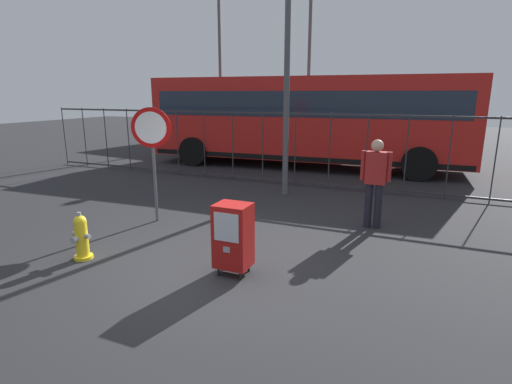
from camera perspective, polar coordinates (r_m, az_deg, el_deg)
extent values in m
plane|color=#262628|center=(6.01, -7.30, -10.65)|extent=(60.00, 60.00, 0.00)
cylinder|color=yellow|center=(6.80, -23.33, -8.49)|extent=(0.28, 0.28, 0.05)
cylinder|color=yellow|center=(6.70, -23.57, -6.11)|extent=(0.19, 0.19, 0.55)
sphere|color=yellow|center=(6.62, -23.80, -3.86)|extent=(0.19, 0.19, 0.19)
cylinder|color=gray|center=(6.58, -23.90, -2.87)|extent=(0.06, 0.06, 0.05)
cylinder|color=gray|center=(6.61, -24.44, -6.22)|extent=(0.09, 0.08, 0.09)
cylinder|color=gray|center=(6.78, -24.38, -5.48)|extent=(0.07, 0.07, 0.07)
cylinder|color=gray|center=(6.59, -22.84, -5.85)|extent=(0.07, 0.07, 0.07)
cylinder|color=black|center=(5.74, -5.34, -11.17)|extent=(0.04, 0.04, 0.12)
cylinder|color=black|center=(5.60, -2.25, -11.78)|extent=(0.04, 0.04, 0.12)
cylinder|color=black|center=(5.96, -4.04, -10.14)|extent=(0.04, 0.04, 0.12)
cylinder|color=black|center=(5.83, -1.05, -10.69)|extent=(0.04, 0.04, 0.12)
cube|color=#9E1411|center=(5.58, -3.25, -6.18)|extent=(0.48, 0.40, 0.90)
cube|color=#B2B7BF|center=(5.35, -4.26, -5.06)|extent=(0.36, 0.01, 0.40)
cube|color=gray|center=(5.46, -4.21, -8.19)|extent=(0.10, 0.02, 0.08)
cylinder|color=#4C4F54|center=(8.02, -14.31, 3.54)|extent=(0.06, 0.06, 2.20)
cylinder|color=red|center=(7.91, -14.72, 8.86)|extent=(0.71, 0.31, 0.76)
cylinder|color=white|center=(7.90, -14.78, 8.85)|extent=(0.56, 0.23, 0.60)
cylinder|color=black|center=(7.85, 15.68, -1.83)|extent=(0.14, 0.14, 0.85)
cylinder|color=black|center=(7.83, 16.99, -1.96)|extent=(0.14, 0.14, 0.85)
cube|color=maroon|center=(7.68, 16.70, 3.31)|extent=(0.36, 0.20, 0.60)
sphere|color=tan|center=(7.62, 16.92, 6.34)|extent=(0.22, 0.22, 0.22)
cylinder|color=maroon|center=(7.71, 15.02, 3.68)|extent=(0.09, 0.09, 0.55)
cylinder|color=maroon|center=(7.66, 18.42, 3.38)|extent=(0.09, 0.09, 0.55)
cube|color=#2D2D33|center=(10.75, 8.14, 10.92)|extent=(18.00, 0.04, 0.05)
cube|color=#2D2D33|center=(11.00, 7.82, 1.26)|extent=(18.00, 0.04, 0.05)
cylinder|color=#2D2D33|center=(15.79, -25.60, 7.17)|extent=(0.03, 0.03, 2.00)
cylinder|color=#2D2D33|center=(15.10, -23.20, 7.16)|extent=(0.03, 0.03, 2.00)
cylinder|color=#2D2D33|center=(14.43, -20.57, 7.13)|extent=(0.03, 0.03, 2.00)
cylinder|color=#2D2D33|center=(13.79, -17.70, 7.08)|extent=(0.03, 0.03, 2.00)
cylinder|color=#2D2D33|center=(13.19, -14.55, 7.01)|extent=(0.03, 0.03, 2.00)
cylinder|color=#2D2D33|center=(12.64, -11.12, 6.91)|extent=(0.03, 0.03, 2.00)
cylinder|color=#2D2D33|center=(12.13, -7.39, 6.77)|extent=(0.03, 0.03, 2.00)
cylinder|color=#2D2D33|center=(11.68, -3.36, 6.59)|extent=(0.03, 0.03, 2.00)
cylinder|color=#2D2D33|center=(11.29, 0.97, 6.36)|extent=(0.03, 0.03, 2.00)
cylinder|color=#2D2D33|center=(10.97, 5.58, 6.07)|extent=(0.03, 0.03, 2.00)
cylinder|color=#2D2D33|center=(10.72, 10.42, 5.72)|extent=(0.03, 0.03, 2.00)
cylinder|color=#2D2D33|center=(10.56, 15.45, 5.32)|extent=(0.03, 0.03, 2.00)
cylinder|color=#2D2D33|center=(10.47, 20.60, 4.87)|extent=(0.03, 0.03, 2.00)
cylinder|color=#2D2D33|center=(10.47, 25.78, 4.38)|extent=(0.03, 0.03, 2.00)
cylinder|color=#2D2D33|center=(10.56, 30.90, 3.85)|extent=(0.03, 0.03, 2.00)
cube|color=red|center=(13.94, 7.07, 10.48)|extent=(10.62, 3.05, 2.65)
cube|color=#1E2838|center=(13.92, 7.13, 12.44)|extent=(9.99, 3.04, 0.80)
cube|color=black|center=(14.07, 6.92, 5.49)|extent=(10.41, 3.05, 0.16)
cylinder|color=black|center=(12.46, 22.21, 3.71)|extent=(1.01, 0.33, 1.00)
cylinder|color=black|center=(14.93, 21.99, 5.27)|extent=(1.01, 0.33, 1.00)
cylinder|color=black|center=(14.23, -8.92, 5.73)|extent=(1.01, 0.33, 1.00)
cylinder|color=black|center=(16.43, -4.67, 6.93)|extent=(1.01, 0.33, 1.00)
cube|color=red|center=(19.63, 1.40, 11.55)|extent=(10.74, 3.92, 2.65)
cube|color=#1E2838|center=(19.62, 1.41, 12.94)|extent=(10.12, 3.85, 0.80)
cube|color=black|center=(19.72, 1.38, 7.99)|extent=(10.54, 3.90, 0.16)
cylinder|color=black|center=(17.01, 10.11, 7.00)|extent=(1.03, 0.41, 1.00)
cylinder|color=black|center=(19.35, 12.83, 7.69)|extent=(1.03, 0.41, 1.00)
cylinder|color=black|center=(20.81, -9.28, 8.26)|extent=(1.03, 0.41, 1.00)
cylinder|color=black|center=(22.76, -5.17, 8.86)|extent=(1.03, 0.41, 1.00)
cylinder|color=#4C4F54|center=(9.90, 4.44, 17.29)|extent=(0.14, 0.14, 6.15)
cylinder|color=#4C4F54|center=(18.10, 7.49, 15.80)|extent=(0.14, 0.14, 6.23)
cylinder|color=#4C4F54|center=(20.14, -5.13, 16.92)|extent=(0.14, 0.14, 7.12)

